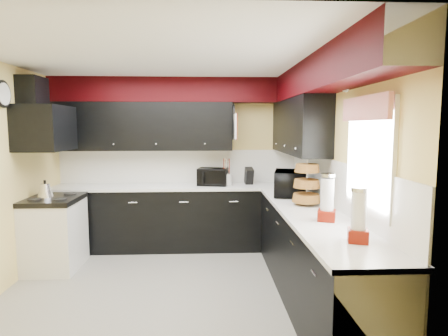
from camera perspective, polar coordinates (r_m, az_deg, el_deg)
The scene contains 34 objects.
ground at distance 4.37m, azimuth -8.44°, elevation -18.08°, with size 3.60×3.60×0.00m, color gray.
wall_back at distance 5.80m, azimuth -6.86°, elevation 0.86°, with size 3.60×0.06×2.50m, color #E0C666.
wall_right at distance 4.22m, azimuth 16.36°, elevation -1.41°, with size 0.06×3.60×2.50m, color #E0C666.
ceiling at distance 4.04m, azimuth -9.05°, elevation 16.24°, with size 3.60×3.60×0.06m, color white.
cab_back at distance 5.64m, azimuth -6.98°, elevation -7.56°, with size 3.60×0.60×0.90m, color black.
cab_right at distance 4.04m, azimuth 13.27°, elevation -13.36°, with size 0.60×3.00×0.90m, color black.
counter_back at distance 5.54m, azimuth -7.04°, elevation -2.84°, with size 3.62×0.64×0.04m, color white.
counter_right at distance 3.91m, azimuth 13.45°, elevation -6.85°, with size 0.64×3.02×0.04m, color white.
splash_back at distance 5.79m, azimuth -6.86°, elevation 0.26°, with size 3.60×0.02×0.50m, color white.
splash_right at distance 4.23m, azimuth 16.20°, elevation -2.22°, with size 0.02×3.60×0.50m, color white.
upper_back at distance 5.66m, azimuth -12.16°, elevation 6.20°, with size 2.60×0.35×0.70m, color black.
upper_right at distance 5.00m, azimuth 11.28°, elevation 6.22°, with size 0.35×1.80×0.70m, color black.
soffit_back at distance 5.62m, azimuth -7.15°, elevation 11.66°, with size 3.60×0.36×0.35m, color black.
soffit_right at distance 3.99m, azimuth 15.20°, elevation 13.67°, with size 0.36×3.24×0.35m, color black.
stove at distance 5.27m, azimuth -24.35°, elevation -9.32°, with size 0.60×0.75×0.86m, color white.
cooktop at distance 5.17m, azimuth -24.58°, elevation -4.39°, with size 0.62×0.77×0.06m, color black.
hood at distance 5.10m, azimuth -25.57°, elevation 5.50°, with size 0.50×0.78×0.55m, color black.
hood_duct at distance 5.17m, azimuth -27.14°, elevation 10.09°, with size 0.24×0.40×0.40m, color black.
window at distance 3.35m, azimuth 21.26°, elevation 1.61°, with size 0.03×0.86×0.96m, color white, non-canonical shape.
valance at distance 3.32m, azimuth 20.67°, elevation 8.51°, with size 0.04×0.88×0.20m, color red.
pan_top at distance 5.52m, azimuth 1.45°, elevation 8.42°, with size 0.03×0.22×0.40m, color black, non-canonical shape.
pan_mid at distance 5.39m, azimuth 1.54°, elevation 5.81°, with size 0.03×0.28×0.46m, color black, non-canonical shape.
pan_low at distance 5.65m, azimuth 1.35°, elevation 5.53°, with size 0.03×0.24×0.42m, color black, non-canonical shape.
cut_board at distance 5.27m, azimuth 1.75°, elevation 6.34°, with size 0.03×0.26×0.35m, color white.
baskets at distance 4.20m, azimuth 12.48°, elevation -2.31°, with size 0.27×0.27×0.50m, color brown, non-canonical shape.
clock at distance 4.76m, azimuth -30.63°, elevation 9.68°, with size 0.03×0.30×0.30m, color black, non-canonical shape.
deco_plate at distance 3.87m, azimuth 18.12°, elevation 12.70°, with size 0.03×0.24×0.24m, color white, non-canonical shape.
toaster_oven at distance 5.50m, azimuth -1.70°, elevation -1.34°, with size 0.43×0.36×0.25m, color black.
microwave at distance 4.75m, azimuth 10.05°, elevation -2.30°, with size 0.56×0.38×0.31m, color black.
utensil_crock at distance 5.47m, azimuth 0.38°, elevation -1.81°, with size 0.16×0.16×0.17m, color white.
knife_block at distance 5.59m, azimuth 3.83°, elevation -1.25°, with size 0.11×0.15×0.24m, color black.
kettle at distance 5.19m, azimuth -25.59°, elevation -3.09°, with size 0.19×0.19×0.17m, color silver, non-canonical shape.
dispenser_a at distance 3.55m, azimuth 15.44°, elevation -4.47°, with size 0.15×0.15×0.42m, color #730608, non-canonical shape.
dispenser_b at distance 2.98m, azimuth 19.83°, elevation -7.01°, with size 0.14×0.14×0.39m, color #67000C, non-canonical shape.
Camera 1 is at (0.43, -3.95, 1.80)m, focal length 30.00 mm.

